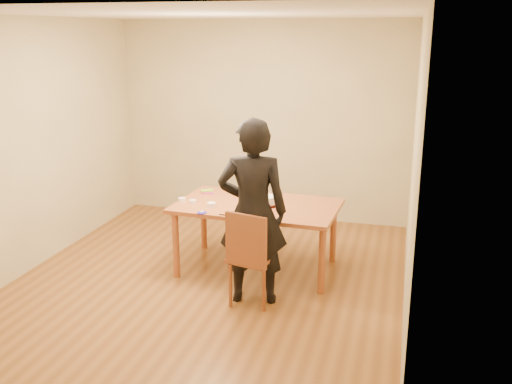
% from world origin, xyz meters
% --- Properties ---
extents(room_shell, '(4.00, 4.50, 2.70)m').
position_xyz_m(room_shell, '(0.00, 0.34, 1.35)').
color(room_shell, brown).
rests_on(room_shell, ground).
extents(dining_table, '(1.78, 1.12, 0.04)m').
position_xyz_m(dining_table, '(0.41, 0.39, 0.73)').
color(dining_table, brown).
rests_on(dining_table, floor).
extents(dining_chair, '(0.46, 0.46, 0.04)m').
position_xyz_m(dining_chair, '(0.56, -0.38, 0.45)').
color(dining_chair, brown).
rests_on(dining_chair, floor).
extents(cake_plate, '(0.27, 0.27, 0.02)m').
position_xyz_m(cake_plate, '(0.52, 0.39, 0.76)').
color(cake_plate, red).
rests_on(cake_plate, dining_table).
extents(cake, '(0.21, 0.21, 0.07)m').
position_xyz_m(cake, '(0.52, 0.39, 0.81)').
color(cake, white).
rests_on(cake, cake_plate).
extents(frosting_dome, '(0.21, 0.21, 0.03)m').
position_xyz_m(frosting_dome, '(0.52, 0.39, 0.85)').
color(frosting_dome, white).
rests_on(frosting_dome, cake).
extents(frosting_tub, '(0.10, 0.10, 0.08)m').
position_xyz_m(frosting_tub, '(0.34, 0.05, 0.79)').
color(frosting_tub, white).
rests_on(frosting_tub, dining_table).
extents(frosting_lid, '(0.10, 0.10, 0.01)m').
position_xyz_m(frosting_lid, '(-0.05, -0.06, 0.76)').
color(frosting_lid, '#281CB7').
rests_on(frosting_lid, dining_table).
extents(frosting_dollop, '(0.04, 0.04, 0.02)m').
position_xyz_m(frosting_dollop, '(-0.05, -0.06, 0.77)').
color(frosting_dollop, white).
rests_on(frosting_dollop, frosting_lid).
extents(ramekin_green, '(0.09, 0.09, 0.04)m').
position_xyz_m(ramekin_green, '(-0.03, 0.18, 0.77)').
color(ramekin_green, white).
rests_on(ramekin_green, dining_table).
extents(ramekin_yellow, '(0.07, 0.07, 0.04)m').
position_xyz_m(ramekin_yellow, '(-0.27, 0.24, 0.77)').
color(ramekin_yellow, white).
rests_on(ramekin_yellow, dining_table).
extents(ramekin_multi, '(0.08, 0.08, 0.04)m').
position_xyz_m(ramekin_multi, '(-0.41, 0.28, 0.77)').
color(ramekin_multi, white).
rests_on(ramekin_multi, dining_table).
extents(candy_box_pink, '(0.15, 0.11, 0.02)m').
position_xyz_m(candy_box_pink, '(-0.24, 0.65, 0.76)').
color(candy_box_pink, '#E13591').
rests_on(candy_box_pink, dining_table).
extents(candy_box_green, '(0.15, 0.13, 0.02)m').
position_xyz_m(candy_box_green, '(-0.25, 0.65, 0.78)').
color(candy_box_green, green).
rests_on(candy_box_green, candy_box_pink).
extents(spatula, '(0.15, 0.02, 0.01)m').
position_xyz_m(spatula, '(0.22, -0.06, 0.76)').
color(spatula, black).
rests_on(spatula, dining_table).
extents(person, '(0.73, 0.56, 1.80)m').
position_xyz_m(person, '(0.56, -0.34, 0.90)').
color(person, black).
rests_on(person, floor).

